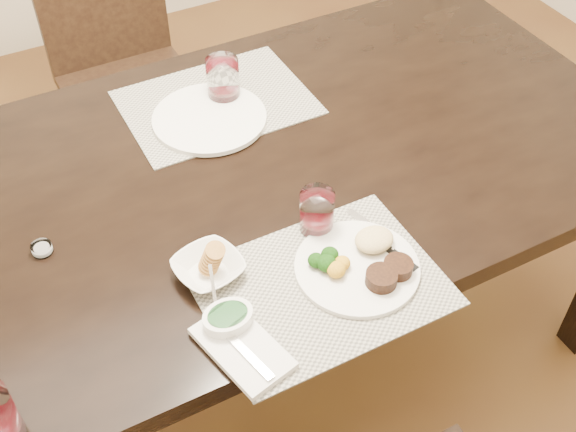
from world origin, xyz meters
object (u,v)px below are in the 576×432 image
cracker_bowl (208,267)px  wine_glass_near (317,213)px  far_plate (209,118)px  dinner_plate (363,263)px  chair_far (120,60)px  steak_knife (392,250)px

cracker_bowl → wine_glass_near: wine_glass_near is taller
wine_glass_near → far_plate: (-0.05, 0.44, -0.04)m
dinner_plate → far_plate: (-0.08, 0.58, -0.01)m
far_plate → dinner_plate: bearing=-82.2°
cracker_bowl → wine_glass_near: (0.25, 0.01, 0.03)m
chair_far → cracker_bowl: chair_far is taller
steak_knife → far_plate: size_ratio=0.77×
wine_glass_near → steak_knife: bearing=-51.7°
steak_knife → cracker_bowl: (-0.35, 0.12, 0.01)m
cracker_bowl → wine_glass_near: 0.25m
cracker_bowl → wine_glass_near: bearing=2.0°
chair_far → wine_glass_near: (0.08, -1.18, 0.29)m
wine_glass_near → far_plate: wine_glass_near is taller
dinner_plate → wine_glass_near: size_ratio=2.55×
steak_knife → cracker_bowl: 0.37m
dinner_plate → steak_knife: (0.07, 0.01, -0.01)m
chair_far → dinner_plate: chair_far is taller
dinner_plate → steak_knife: bearing=-6.0°
steak_knife → far_plate: bearing=90.7°
dinner_plate → steak_knife: size_ratio=1.15×
cracker_bowl → far_plate: (0.20, 0.45, -0.01)m
chair_far → far_plate: 0.78m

